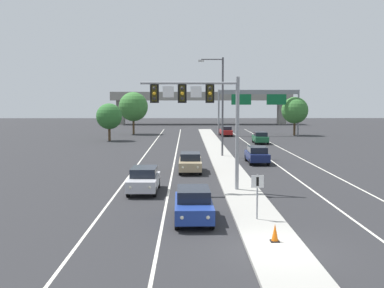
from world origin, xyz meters
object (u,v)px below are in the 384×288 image
Objects in this scene: overhead_signal_mast at (203,107)px; tree_far_left_c at (109,116)px; car_receding_green at (260,137)px; highway_sign_gantry at (259,98)px; traffic_cone_median_nose at (275,233)px; car_receding_red at (226,131)px; car_oncoming_tan at (190,162)px; car_receding_navy at (257,155)px; tree_far_left_a at (133,107)px; car_oncoming_blue at (193,204)px; street_lamp_median at (220,101)px; median_sign_post at (257,190)px; car_oncoming_silver at (144,179)px; tree_far_right_a at (295,110)px.

tree_far_left_c is at bearing 108.01° from overhead_signal_mast.
car_receding_green is 14.75m from highway_sign_gantry.
highway_sign_gantry is at bearing 81.95° from traffic_cone_median_nose.
car_oncoming_tan is at bearing -99.18° from car_receding_red.
car_oncoming_tan is 8.15m from car_receding_navy.
tree_far_left_a reaches higher than car_receding_red.
car_oncoming_blue is 21.45m from car_receding_navy.
car_receding_navy is 0.99× the size of car_receding_green.
tree_far_left_a is (-10.09, 49.91, -0.78)m from overhead_signal_mast.
street_lamp_median is 0.75× the size of highway_sign_gantry.
highway_sign_gantry is at bearing 5.47° from car_receding_red.
overhead_signal_mast is at bearing -105.10° from car_receding_green.
car_oncoming_tan is 0.84× the size of tree_far_left_c.
median_sign_post is 47.20m from tree_far_left_c.
car_oncoming_silver and car_receding_navy have the same top height.
tree_far_left_a reaches higher than median_sign_post.
tree_far_left_c is (-14.66, 48.47, 2.99)m from traffic_cone_median_nose.
highway_sign_gantry is (10.66, 46.38, 0.70)m from overhead_signal_mast.
street_lamp_median reaches higher than tree_far_left_c.
tree_far_right_a is (7.88, 14.27, 3.30)m from car_receding_green.
car_receding_green is 0.84× the size of tree_far_left_c.
tree_far_left_c is (-17.61, 23.99, 2.68)m from car_receding_navy.
car_receding_navy is at bearing 83.14° from traffic_cone_median_nose.
overhead_signal_mast is 1.14× the size of tree_far_right_a.
median_sign_post is 0.49× the size of car_receding_green.
car_receding_green is (6.50, 40.32, -0.77)m from median_sign_post.
median_sign_post is at bearing -99.16° from car_receding_green.
median_sign_post is 0.41× the size of tree_far_left_c.
tree_far_left_c is (-12.14, 37.32, -1.97)m from overhead_signal_mast.
car_receding_red is at bearing 83.36° from overhead_signal_mast.
median_sign_post is at bearing -50.66° from car_oncoming_silver.
tree_far_left_c is (-11.40, 44.53, 2.68)m from car_oncoming_blue.
car_receding_red is 6.04× the size of traffic_cone_median_nose.
street_lamp_median is at bearing 71.14° from car_oncoming_silver.
street_lamp_median is 29.52m from highway_sign_gantry.
tree_far_right_a is at bearing 65.81° from car_oncoming_tan.
street_lamp_median reaches higher than overhead_signal_mast.
median_sign_post reaches higher than car_oncoming_silver.
street_lamp_median is 7.52m from car_receding_navy.
car_receding_green is 0.63× the size of tree_far_left_a.
tree_far_left_c is at bearing 126.28° from car_receding_navy.
car_oncoming_blue is at bearing -75.64° from tree_far_left_c.
car_oncoming_silver is at bearing -77.44° from tree_far_left_c.
tree_far_right_a is at bearing 61.08° from car_receding_green.
overhead_signal_mast is 1.61× the size of car_oncoming_tan.
tree_far_right_a reaches higher than car_oncoming_silver.
car_receding_green is (3.37, 19.43, 0.00)m from car_receding_navy.
tree_far_right_a is at bearing 66.45° from car_oncoming_silver.
car_receding_red is 57.08m from traffic_cone_median_nose.
highway_sign_gantry is (11.40, 53.58, 5.34)m from car_oncoming_blue.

